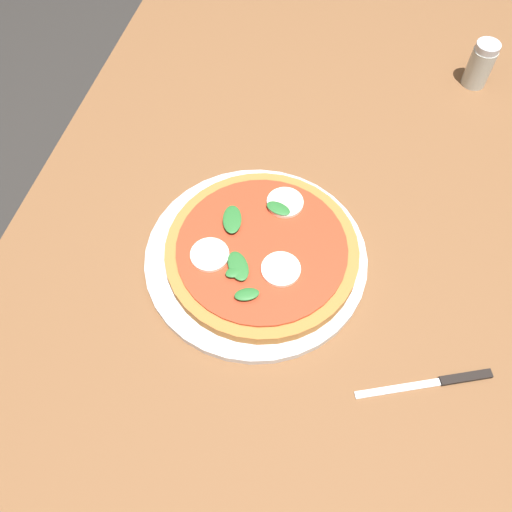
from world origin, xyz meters
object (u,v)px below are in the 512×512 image
Objects in this scene: dining_table at (289,290)px; knife at (442,381)px; pepper_shaker at (480,64)px; serving_tray at (256,258)px; pizza at (262,251)px.

knife is at bearing -121.52° from dining_table.
pepper_shaker reaches higher than knife.
serving_tray is 0.02m from pizza.
knife reaches higher than dining_table.
pizza reaches higher than serving_tray.
dining_table is at bearing 151.63° from pepper_shaker.
pizza is (-0.01, 0.04, 0.12)m from dining_table.
pepper_shaker is (0.56, -0.02, 0.04)m from knife.
dining_table is at bearing 58.48° from knife.
pepper_shaker is (0.44, -0.27, 0.02)m from pizza.
serving_tray is at bearing 147.74° from pepper_shaker.
serving_tray reaches higher than dining_table.
pepper_shaker is at bearing -28.37° from dining_table.
dining_table is 0.27m from knife.
serving_tray is 0.52m from pepper_shaker.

